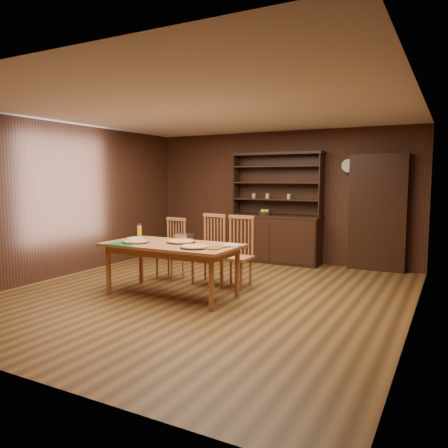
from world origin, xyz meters
The scene contains 20 objects.
floor centered at (0.00, 0.00, 0.00)m, with size 6.00×6.00×0.00m, color brown.
room_shell centered at (0.00, 0.00, 1.58)m, with size 6.00×6.00×6.00m.
china_hutch centered at (0.00, 2.75, 0.60)m, with size 1.84×0.52×2.17m.
doorway centered at (1.90, 2.90, 1.05)m, with size 1.00×0.18×2.10m, color black.
wall_clock centered at (1.35, 2.96, 1.90)m, with size 0.30×0.05×0.30m.
dining_table centered at (-0.37, -0.28, 0.67)m, with size 1.94×0.97×0.75m.
chair_left centered at (-0.99, 0.63, 0.54)m, with size 0.45×0.43×1.01m.
chair_center centered at (-0.28, 0.66, 0.59)m, with size 0.51×0.49×1.10m.
chair_right centered at (0.22, 0.65, 0.58)m, with size 0.45×0.43×1.10m.
pizza_left centered at (-0.87, -0.46, 0.77)m, with size 0.37×0.37×0.04m.
pizza_right centered at (0.12, -0.47, 0.77)m, with size 0.39×0.39×0.04m.
pizza_center centered at (-0.30, -0.15, 0.77)m, with size 0.42×0.42×0.04m.
cooling_rack centered at (-0.94, -0.61, 0.76)m, with size 0.37×0.37×0.02m, color #0C9C48, non-canonical shape.
plate_left centered at (-1.15, -0.13, 0.76)m, with size 0.26×0.26×0.02m.
plate_right centered at (0.46, -0.07, 0.76)m, with size 0.26×0.26×0.02m.
foil_dish centered at (-0.42, 0.11, 0.80)m, with size 0.23×0.17×0.09m, color silver.
juice_bottle centered at (-1.25, 0.10, 0.84)m, with size 0.07×0.07×0.21m.
pot_holder_a centered at (0.36, -0.40, 0.76)m, with size 0.20×0.20×0.02m, color red.
pot_holder_b centered at (0.38, -0.23, 0.76)m, with size 0.21×0.21×0.02m, color red.
fruit_bowl centered at (-0.20, 2.69, 0.98)m, with size 0.28×0.28×0.12m.
Camera 1 is at (3.14, -5.30, 1.67)m, focal length 35.00 mm.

